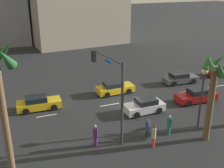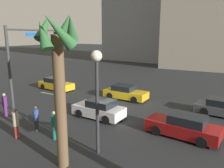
{
  "view_description": "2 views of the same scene",
  "coord_description": "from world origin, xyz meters",
  "px_view_note": "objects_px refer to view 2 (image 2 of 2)",
  "views": [
    {
      "loc": [
        11.4,
        24.0,
        12.19
      ],
      "look_at": [
        1.43,
        -0.69,
        1.99
      ],
      "focal_mm": 44.19,
      "sensor_mm": 36.0,
      "label": 1
    },
    {
      "loc": [
        -10.11,
        15.78,
        6.14
      ],
      "look_at": [
        0.56,
        -0.75,
        1.83
      ],
      "focal_mm": 35.82,
      "sensor_mm": 36.0,
      "label": 2
    }
  ],
  "objects_px": {
    "pedestrian_0": "(16,122)",
    "car_2": "(125,93)",
    "pedestrian_2": "(36,118)",
    "car_1": "(184,126)",
    "pedestrian_3": "(5,104)",
    "car_0": "(56,84)",
    "traffic_signal": "(28,57)",
    "building_3": "(145,5)",
    "palm_tree_1": "(58,64)",
    "car_5": "(99,109)",
    "pedestrian_1": "(54,125)",
    "streetlamp": "(97,82)"
  },
  "relations": [
    {
      "from": "pedestrian_0",
      "to": "car_2",
      "type": "bearing_deg",
      "value": -97.0
    },
    {
      "from": "car_2",
      "to": "pedestrian_2",
      "type": "height_order",
      "value": "pedestrian_2"
    },
    {
      "from": "car_1",
      "to": "pedestrian_3",
      "type": "distance_m",
      "value": 13.14
    },
    {
      "from": "car_0",
      "to": "pedestrian_3",
      "type": "height_order",
      "value": "pedestrian_3"
    },
    {
      "from": "car_1",
      "to": "traffic_signal",
      "type": "distance_m",
      "value": 11.79
    },
    {
      "from": "pedestrian_0",
      "to": "building_3",
      "type": "relative_size",
      "value": 0.07
    },
    {
      "from": "pedestrian_3",
      "to": "palm_tree_1",
      "type": "distance_m",
      "value": 9.82
    },
    {
      "from": "pedestrian_2",
      "to": "car_2",
      "type": "bearing_deg",
      "value": -96.85
    },
    {
      "from": "car_2",
      "to": "car_5",
      "type": "height_order",
      "value": "car_5"
    },
    {
      "from": "pedestrian_3",
      "to": "building_3",
      "type": "xyz_separation_m",
      "value": [
        8.6,
        -43.43,
        12.36
      ]
    },
    {
      "from": "car_2",
      "to": "pedestrian_3",
      "type": "distance_m",
      "value": 10.66
    },
    {
      "from": "traffic_signal",
      "to": "car_5",
      "type": "bearing_deg",
      "value": -149.91
    },
    {
      "from": "car_1",
      "to": "car_5",
      "type": "xyz_separation_m",
      "value": [
        6.3,
        0.15,
        -0.0
      ]
    },
    {
      "from": "pedestrian_2",
      "to": "pedestrian_3",
      "type": "bearing_deg",
      "value": -6.81
    },
    {
      "from": "car_1",
      "to": "traffic_signal",
      "type": "xyz_separation_m",
      "value": [
        10.78,
        2.74,
        3.92
      ]
    },
    {
      "from": "pedestrian_3",
      "to": "building_3",
      "type": "distance_m",
      "value": 45.97
    },
    {
      "from": "traffic_signal",
      "to": "palm_tree_1",
      "type": "bearing_deg",
      "value": 152.37
    },
    {
      "from": "pedestrian_1",
      "to": "car_2",
      "type": "bearing_deg",
      "value": -85.6
    },
    {
      "from": "car_0",
      "to": "pedestrian_1",
      "type": "height_order",
      "value": "pedestrian_1"
    },
    {
      "from": "traffic_signal",
      "to": "pedestrian_0",
      "type": "height_order",
      "value": "traffic_signal"
    },
    {
      "from": "traffic_signal",
      "to": "pedestrian_1",
      "type": "xyz_separation_m",
      "value": [
        -4.4,
        1.83,
        -3.64
      ]
    },
    {
      "from": "car_2",
      "to": "pedestrian_0",
      "type": "height_order",
      "value": "pedestrian_0"
    },
    {
      "from": "streetlamp",
      "to": "pedestrian_3",
      "type": "distance_m",
      "value": 9.76
    },
    {
      "from": "car_1",
      "to": "car_0",
      "type": "bearing_deg",
      "value": -15.5
    },
    {
      "from": "car_1",
      "to": "car_5",
      "type": "distance_m",
      "value": 6.3
    },
    {
      "from": "car_2",
      "to": "traffic_signal",
      "type": "distance_m",
      "value": 9.69
    },
    {
      "from": "car_0",
      "to": "pedestrian_3",
      "type": "bearing_deg",
      "value": 111.17
    },
    {
      "from": "car_0",
      "to": "streetlamp",
      "type": "xyz_separation_m",
      "value": [
        -12.48,
        8.82,
        3.23
      ]
    },
    {
      "from": "car_1",
      "to": "pedestrian_2",
      "type": "bearing_deg",
      "value": 27.7
    },
    {
      "from": "pedestrian_2",
      "to": "palm_tree_1",
      "type": "relative_size",
      "value": 0.24
    },
    {
      "from": "car_0",
      "to": "car_5",
      "type": "relative_size",
      "value": 1.11
    },
    {
      "from": "pedestrian_0",
      "to": "palm_tree_1",
      "type": "distance_m",
      "value": 6.05
    },
    {
      "from": "car_5",
      "to": "traffic_signal",
      "type": "xyz_separation_m",
      "value": [
        4.48,
        2.6,
        3.92
      ]
    },
    {
      "from": "car_0",
      "to": "pedestrian_2",
      "type": "xyz_separation_m",
      "value": [
        -7.45,
        8.72,
        0.25
      ]
    },
    {
      "from": "car_5",
      "to": "pedestrian_2",
      "type": "relative_size",
      "value": 2.33
    },
    {
      "from": "car_1",
      "to": "pedestrian_1",
      "type": "bearing_deg",
      "value": 35.66
    },
    {
      "from": "car_2",
      "to": "building_3",
      "type": "xyz_separation_m",
      "value": [
        14.03,
        -34.26,
        12.68
      ]
    },
    {
      "from": "pedestrian_3",
      "to": "streetlamp",
      "type": "bearing_deg",
      "value": 176.29
    },
    {
      "from": "streetlamp",
      "to": "traffic_signal",
      "type": "bearing_deg",
      "value": -12.8
    },
    {
      "from": "car_1",
      "to": "pedestrian_0",
      "type": "bearing_deg",
      "value": 33.81
    },
    {
      "from": "traffic_signal",
      "to": "pedestrian_1",
      "type": "bearing_deg",
      "value": 157.45
    },
    {
      "from": "car_0",
      "to": "pedestrian_2",
      "type": "height_order",
      "value": "pedestrian_2"
    },
    {
      "from": "car_1",
      "to": "palm_tree_1",
      "type": "bearing_deg",
      "value": 58.21
    },
    {
      "from": "car_0",
      "to": "car_5",
      "type": "bearing_deg",
      "value": 154.46
    },
    {
      "from": "car_2",
      "to": "building_3",
      "type": "height_order",
      "value": "building_3"
    },
    {
      "from": "streetlamp",
      "to": "pedestrian_0",
      "type": "height_order",
      "value": "streetlamp"
    },
    {
      "from": "traffic_signal",
      "to": "streetlamp",
      "type": "height_order",
      "value": "traffic_signal"
    },
    {
      "from": "car_2",
      "to": "pedestrian_2",
      "type": "xyz_separation_m",
      "value": [
        1.16,
        9.68,
        0.25
      ]
    },
    {
      "from": "streetlamp",
      "to": "pedestrian_2",
      "type": "distance_m",
      "value": 5.85
    },
    {
      "from": "car_2",
      "to": "streetlamp",
      "type": "height_order",
      "value": "streetlamp"
    }
  ]
}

